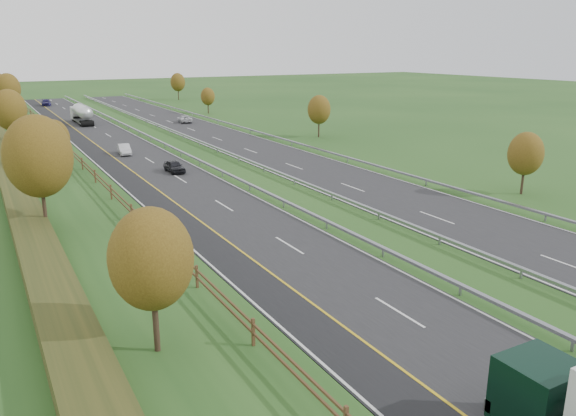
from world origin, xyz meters
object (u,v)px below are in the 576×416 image
object	(u,v)px
car_silver_mid	(124,149)
road_tanker	(82,114)
car_oncoming	(184,119)
car_dark_near	(174,166)
car_small_far	(46,103)

from	to	relation	value
car_silver_mid	road_tanker	bearing A→B (deg)	94.58
road_tanker	car_oncoming	bearing A→B (deg)	-24.49
road_tanker	car_dark_near	distance (m)	49.64
car_dark_near	car_oncoming	xyz separation A→B (m)	(15.53, 41.80, -0.01)
car_silver_mid	car_small_far	bearing A→B (deg)	96.53
car_silver_mid	car_oncoming	bearing A→B (deg)	63.12
car_silver_mid	car_dark_near	bearing A→B (deg)	-74.81
car_dark_near	car_small_far	xyz separation A→B (m)	(-3.34, 89.12, 0.07)
road_tanker	car_small_far	bearing A→B (deg)	92.54
car_small_far	car_oncoming	xyz separation A→B (m)	(18.87, -47.32, -0.08)
car_silver_mid	car_small_far	xyz separation A→B (m)	(-1.03, 75.20, 0.06)
car_small_far	car_dark_near	bearing A→B (deg)	-83.05
road_tanker	car_oncoming	world-z (taller)	road_tanker
car_dark_near	car_silver_mid	bearing A→B (deg)	98.30
road_tanker	car_dark_near	size ratio (longest dim) A/B	2.87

